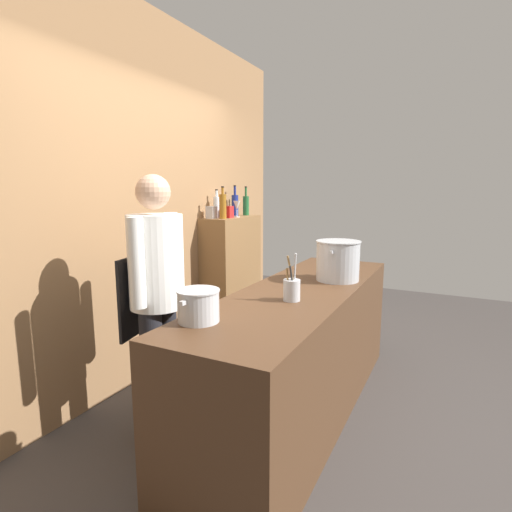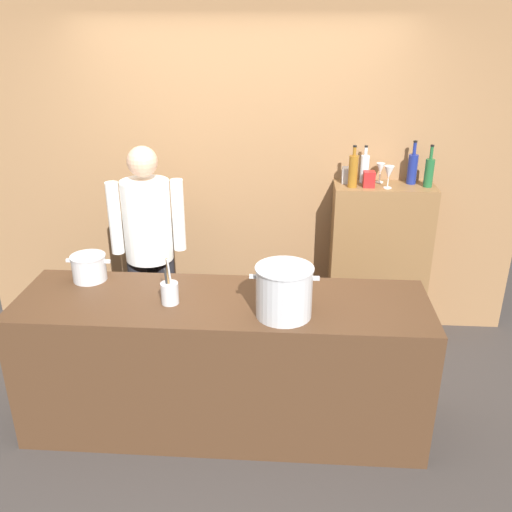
{
  "view_description": "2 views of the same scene",
  "coord_description": "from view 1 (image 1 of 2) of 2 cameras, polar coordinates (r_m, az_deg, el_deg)",
  "views": [
    {
      "loc": [
        -2.51,
        -0.94,
        1.57
      ],
      "look_at": [
        0.07,
        0.38,
        1.09
      ],
      "focal_mm": 28.2,
      "sensor_mm": 36.0,
      "label": 1
    },
    {
      "loc": [
        0.4,
        -2.91,
        2.46
      ],
      "look_at": [
        0.18,
        0.39,
        1.02
      ],
      "focal_mm": 38.94,
      "sensor_mm": 36.0,
      "label": 2
    }
  ],
  "objects": [
    {
      "name": "ground_plane",
      "position": [
        3.11,
        5.96,
        -20.93
      ],
      "size": [
        8.0,
        8.0,
        0.0
      ],
      "primitive_type": "plane",
      "color": "#383330"
    },
    {
      "name": "brick_back_panel",
      "position": [
        3.43,
        -16.17,
        7.92
      ],
      "size": [
        4.4,
        0.1,
        3.0
      ],
      "primitive_type": "cube",
      "color": "olive",
      "rests_on": "ground_plane"
    },
    {
      "name": "prep_counter",
      "position": [
        2.91,
        6.12,
        -13.26
      ],
      "size": [
        2.48,
        0.7,
        0.9
      ],
      "primitive_type": "cube",
      "color": "#472D1C",
      "rests_on": "ground_plane"
    },
    {
      "name": "bar_cabinet",
      "position": [
        4.3,
        -3.49,
        -3.02
      ],
      "size": [
        0.76,
        0.32,
        1.28
      ],
      "primitive_type": "cube",
      "color": "brown",
      "rests_on": "ground_plane"
    },
    {
      "name": "chef",
      "position": [
        2.59,
        -13.95,
        -4.34
      ],
      "size": [
        0.52,
        0.39,
        1.66
      ],
      "rotation": [
        0.0,
        0.0,
        3.36
      ],
      "color": "black",
      "rests_on": "ground_plane"
    },
    {
      "name": "stockpot_large",
      "position": [
        3.04,
        11.53,
        -0.64
      ],
      "size": [
        0.39,
        0.33,
        0.3
      ],
      "color": "#B7BABF",
      "rests_on": "prep_counter"
    },
    {
      "name": "stockpot_small",
      "position": [
        2.09,
        -8.18,
        -6.97
      ],
      "size": [
        0.29,
        0.22,
        0.17
      ],
      "color": "#B7BABF",
      "rests_on": "prep_counter"
    },
    {
      "name": "utensil_crock",
      "position": [
        2.46,
        5.08,
        -4.71
      ],
      "size": [
        0.1,
        0.1,
        0.29
      ],
      "color": "#B7BABF",
      "rests_on": "prep_counter"
    },
    {
      "name": "wine_bottle_amber",
      "position": [
        3.95,
        -4.73,
        7.1
      ],
      "size": [
        0.07,
        0.07,
        0.31
      ],
      "color": "#8C5919",
      "rests_on": "bar_cabinet"
    },
    {
      "name": "wine_bottle_clear",
      "position": [
        4.1,
        -5.6,
        6.98
      ],
      "size": [
        0.07,
        0.07,
        0.28
      ],
      "color": "silver",
      "rests_on": "bar_cabinet"
    },
    {
      "name": "wine_bottle_green",
      "position": [
        4.46,
        -1.44,
        7.26
      ],
      "size": [
        0.07,
        0.07,
        0.31
      ],
      "color": "#1E592D",
      "rests_on": "bar_cabinet"
    },
    {
      "name": "wine_bottle_cobalt",
      "position": [
        4.4,
        -3.0,
        7.31
      ],
      "size": [
        0.07,
        0.07,
        0.33
      ],
      "color": "navy",
      "rests_on": "bar_cabinet"
    },
    {
      "name": "wine_glass_tall",
      "position": [
        4.21,
        -4.79,
        6.97
      ],
      "size": [
        0.07,
        0.07,
        0.15
      ],
      "color": "silver",
      "rests_on": "bar_cabinet"
    },
    {
      "name": "wine_glass_short",
      "position": [
        4.17,
        -2.74,
        7.11
      ],
      "size": [
        0.07,
        0.07,
        0.17
      ],
      "color": "silver",
      "rests_on": "bar_cabinet"
    },
    {
      "name": "spice_tin_red",
      "position": [
        4.06,
        -3.97,
        6.25
      ],
      "size": [
        0.08,
        0.08,
        0.12
      ],
      "primitive_type": "cube",
      "color": "red",
      "rests_on": "bar_cabinet"
    },
    {
      "name": "spice_tin_silver",
      "position": [
        3.99,
        -6.33,
        6.16
      ],
      "size": [
        0.09,
        0.09,
        0.12
      ],
      "primitive_type": "cube",
      "color": "#B2B2B7",
      "rests_on": "bar_cabinet"
    }
  ]
}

